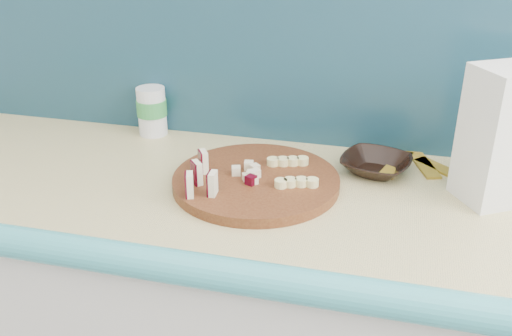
{
  "coord_description": "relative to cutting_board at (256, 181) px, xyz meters",
  "views": [
    {
      "loc": [
        0.22,
        0.47,
        1.47
      ],
      "look_at": [
        -0.04,
        1.52,
        0.95
      ],
      "focal_mm": 40.0,
      "sensor_mm": 36.0,
      "label": 1
    }
  ],
  "objects": [
    {
      "name": "backsplash",
      "position": [
        0.14,
        0.27,
        0.24
      ],
      "size": [
        2.2,
        0.02,
        0.5
      ],
      "primitive_type": "cube",
      "color": "teal",
      "rests_on": "kitchen_counter"
    },
    {
      "name": "apple_chunks",
      "position": [
        -0.02,
        -0.01,
        0.02
      ],
      "size": [
        0.05,
        0.06,
        0.02
      ],
      "color": "beige",
      "rests_on": "cutting_board"
    },
    {
      "name": "cutting_board",
      "position": [
        0.0,
        0.0,
        0.0
      ],
      "size": [
        0.46,
        0.46,
        0.02
      ],
      "primitive_type": "cylinder",
      "rotation": [
        0.0,
        0.0,
        0.36
      ],
      "color": "#431C0E",
      "rests_on": "kitchen_counter"
    },
    {
      "name": "banana_peel",
      "position": [
        0.34,
        0.18,
        -0.01
      ],
      "size": [
        0.22,
        0.18,
        0.01
      ],
      "rotation": [
        0.0,
        0.0,
        0.14
      ],
      "color": "#BC8C24",
      "rests_on": "kitchen_counter"
    },
    {
      "name": "apple_wedges",
      "position": [
        -0.1,
        -0.07,
        0.04
      ],
      "size": [
        0.08,
        0.14,
        0.05
      ],
      "color": "#F1E5C1",
      "rests_on": "cutting_board"
    },
    {
      "name": "brown_bowl",
      "position": [
        0.24,
        0.13,
        0.01
      ],
      "size": [
        0.19,
        0.19,
        0.04
      ],
      "primitive_type": "imported",
      "rotation": [
        0.0,
        0.0,
        -0.27
      ],
      "color": "black",
      "rests_on": "kitchen_counter"
    },
    {
      "name": "flour_bag",
      "position": [
        0.49,
        0.07,
        0.13
      ],
      "size": [
        0.2,
        0.18,
        0.28
      ],
      "primitive_type": "cube",
      "rotation": [
        0.0,
        0.0,
        0.54
      ],
      "color": "white",
      "rests_on": "kitchen_counter"
    },
    {
      "name": "banana_slices",
      "position": [
        0.07,
        0.03,
        0.02
      ],
      "size": [
        0.12,
        0.15,
        0.02
      ],
      "color": "#EEE191",
      "rests_on": "cutting_board"
    },
    {
      "name": "canister",
      "position": [
        -0.33,
        0.22,
        0.05
      ],
      "size": [
        0.08,
        0.08,
        0.12
      ],
      "rotation": [
        0.0,
        0.0,
        -0.13
      ],
      "color": "silver",
      "rests_on": "kitchen_counter"
    }
  ]
}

